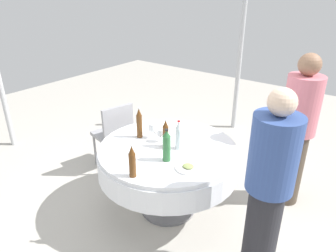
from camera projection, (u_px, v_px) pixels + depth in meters
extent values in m
plane|color=#B7B2A8|center=(168.00, 208.00, 3.28)|extent=(10.00, 10.00, 0.00)
cylinder|color=white|center=(168.00, 149.00, 2.98)|extent=(1.33, 1.33, 0.04)
cylinder|color=white|center=(168.00, 160.00, 3.04)|extent=(1.36, 1.36, 0.22)
cylinder|color=slate|center=(168.00, 190.00, 3.18)|extent=(0.14, 0.14, 0.48)
cylinder|color=slate|center=(168.00, 207.00, 3.28)|extent=(0.56, 0.56, 0.03)
cylinder|color=#2D6B38|center=(167.00, 148.00, 2.70)|extent=(0.07, 0.07, 0.24)
cone|color=#2D6B38|center=(167.00, 133.00, 2.64)|extent=(0.06, 0.06, 0.05)
cylinder|color=black|center=(167.00, 130.00, 2.62)|extent=(0.03, 0.03, 0.01)
cylinder|color=#593314|center=(139.00, 126.00, 3.11)|extent=(0.06, 0.06, 0.24)
cone|color=#593314|center=(139.00, 112.00, 3.05)|extent=(0.05, 0.05, 0.07)
cylinder|color=silver|center=(139.00, 108.00, 3.03)|extent=(0.02, 0.02, 0.01)
cylinder|color=silver|center=(179.00, 138.00, 2.90)|extent=(0.06, 0.06, 0.21)
cone|color=silver|center=(179.00, 125.00, 2.84)|extent=(0.05, 0.05, 0.06)
cylinder|color=red|center=(179.00, 121.00, 2.82)|extent=(0.03, 0.03, 0.01)
cylinder|color=#593314|center=(166.00, 137.00, 2.94)|extent=(0.06, 0.06, 0.21)
cone|color=#593314|center=(166.00, 123.00, 2.88)|extent=(0.05, 0.05, 0.06)
cylinder|color=silver|center=(166.00, 120.00, 2.86)|extent=(0.02, 0.02, 0.01)
cylinder|color=#593314|center=(132.00, 165.00, 2.48)|extent=(0.06, 0.06, 0.21)
cone|color=#593314|center=(132.00, 150.00, 2.42)|extent=(0.05, 0.05, 0.07)
cylinder|color=silver|center=(131.00, 145.00, 2.40)|extent=(0.03, 0.03, 0.01)
cylinder|color=white|center=(161.00, 141.00, 3.07)|extent=(0.06, 0.06, 0.00)
cylinder|color=white|center=(161.00, 138.00, 3.06)|extent=(0.01, 0.01, 0.06)
cylinder|color=white|center=(161.00, 133.00, 3.03)|extent=(0.06, 0.06, 0.06)
cylinder|color=white|center=(152.00, 138.00, 3.14)|extent=(0.06, 0.06, 0.00)
cylinder|color=white|center=(152.00, 134.00, 3.13)|extent=(0.01, 0.01, 0.08)
cylinder|color=white|center=(152.00, 127.00, 3.10)|extent=(0.07, 0.07, 0.07)
cylinder|color=white|center=(188.00, 168.00, 2.62)|extent=(0.22, 0.22, 0.02)
ellipsoid|color=#8C9E59|center=(188.00, 166.00, 2.61)|extent=(0.10, 0.09, 0.02)
cylinder|color=white|center=(165.00, 129.00, 3.31)|extent=(0.25, 0.25, 0.02)
cube|color=silver|center=(112.00, 155.00, 2.83)|extent=(0.13, 0.14, 0.00)
cube|color=silver|center=(135.00, 165.00, 2.67)|extent=(0.09, 0.17, 0.00)
cylinder|color=#26262B|center=(261.00, 231.00, 2.41)|extent=(0.26, 0.26, 0.82)
cylinder|color=#334C8C|center=(274.00, 154.00, 2.13)|extent=(0.34, 0.34, 0.57)
sphere|color=beige|center=(282.00, 102.00, 1.97)|extent=(0.19, 0.19, 0.19)
cylinder|color=#4C3F33|center=(290.00, 167.00, 3.26)|extent=(0.26, 0.26, 0.81)
cylinder|color=#D8727F|center=(302.00, 105.00, 2.97)|extent=(0.34, 0.34, 0.58)
sphere|color=#8C664C|center=(310.00, 64.00, 2.81)|extent=(0.21, 0.21, 0.21)
cube|color=#99999E|center=(112.00, 134.00, 3.88)|extent=(0.48, 0.48, 0.04)
cube|color=#99999E|center=(118.00, 123.00, 3.66)|extent=(0.13, 0.40, 0.42)
cylinder|color=gray|center=(118.00, 142.00, 4.19)|extent=(0.03, 0.03, 0.43)
cylinder|color=gray|center=(95.00, 150.00, 4.00)|extent=(0.03, 0.03, 0.43)
cylinder|color=gray|center=(132.00, 152.00, 3.95)|extent=(0.03, 0.03, 0.43)
cylinder|color=gray|center=(108.00, 160.00, 3.76)|extent=(0.03, 0.03, 0.43)
cylinder|color=#B2B5B7|center=(240.00, 55.00, 4.65)|extent=(0.07, 0.07, 2.38)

